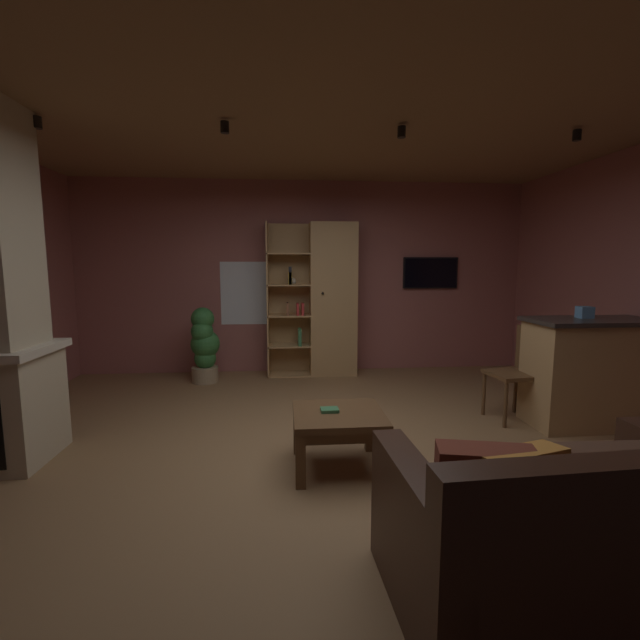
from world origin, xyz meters
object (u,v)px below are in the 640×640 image
object	(u,v)px
coffee_table	(338,423)
table_book_0	(330,410)
tissue_box	(585,312)
potted_floor_plant	(204,345)
leather_couch	(567,540)
bookshelf_cabinet	(327,300)
dining_chair	(520,367)
kitchen_bar_counter	(603,372)
wall_mounted_tv	(430,273)

from	to	relation	value
coffee_table	table_book_0	world-z (taller)	table_book_0
tissue_box	coffee_table	world-z (taller)	tissue_box
potted_floor_plant	leather_couch	bearing A→B (deg)	-60.03
bookshelf_cabinet	leather_couch	world-z (taller)	bookshelf_cabinet
bookshelf_cabinet	coffee_table	size ratio (longest dim) A/B	3.11
dining_chair	potted_floor_plant	xyz separation A→B (m)	(-3.34, 1.67, -0.03)
tissue_box	kitchen_bar_counter	bearing A→B (deg)	-19.68
bookshelf_cabinet	coffee_table	bearing A→B (deg)	-94.04
dining_chair	kitchen_bar_counter	bearing A→B (deg)	-15.88
table_book_0	potted_floor_plant	size ratio (longest dim) A/B	0.14
wall_mounted_tv	table_book_0	bearing A→B (deg)	-120.78
bookshelf_cabinet	dining_chair	world-z (taller)	bookshelf_cabinet
bookshelf_cabinet	dining_chair	distance (m)	2.65
kitchen_bar_counter	tissue_box	distance (m)	0.60
bookshelf_cabinet	potted_floor_plant	world-z (taller)	bookshelf_cabinet
dining_chair	wall_mounted_tv	distance (m)	2.35
table_book_0	kitchen_bar_counter	bearing A→B (deg)	13.56
table_book_0	potted_floor_plant	bearing A→B (deg)	118.50
leather_couch	table_book_0	bearing A→B (deg)	122.47
wall_mounted_tv	potted_floor_plant	bearing A→B (deg)	-171.01
kitchen_bar_counter	dining_chair	bearing A→B (deg)	164.12
dining_chair	coffee_table	bearing A→B (deg)	-155.53
tissue_box	table_book_0	size ratio (longest dim) A/B	0.90
tissue_box	dining_chair	bearing A→B (deg)	165.47
kitchen_bar_counter	wall_mounted_tv	world-z (taller)	wall_mounted_tv
leather_couch	dining_chair	distance (m)	2.52
leather_couch	coffee_table	size ratio (longest dim) A/B	2.38
leather_couch	table_book_0	distance (m)	1.69
kitchen_bar_counter	tissue_box	world-z (taller)	tissue_box
bookshelf_cabinet	leather_couch	bearing A→B (deg)	-81.41
leather_couch	coffee_table	bearing A→B (deg)	120.89
leather_couch	potted_floor_plant	size ratio (longest dim) A/B	1.63
potted_floor_plant	dining_chair	bearing A→B (deg)	-26.55
coffee_table	wall_mounted_tv	size ratio (longest dim) A/B	0.84
dining_chair	wall_mounted_tv	xyz separation A→B (m)	(-0.17, 2.17, 0.88)
bookshelf_cabinet	kitchen_bar_counter	distance (m)	3.29
leather_couch	potted_floor_plant	xyz separation A→B (m)	(-2.27, 3.94, 0.18)
bookshelf_cabinet	coffee_table	distance (m)	2.92
tissue_box	dining_chair	world-z (taller)	tissue_box
tissue_box	wall_mounted_tv	size ratio (longest dim) A/B	0.15
leather_couch	potted_floor_plant	bearing A→B (deg)	119.97
leather_couch	table_book_0	xyz separation A→B (m)	(-0.90, 1.42, 0.13)
kitchen_bar_counter	tissue_box	size ratio (longest dim) A/B	11.92
bookshelf_cabinet	tissue_box	distance (m)	3.07
tissue_box	potted_floor_plant	bearing A→B (deg)	154.98
leather_couch	bookshelf_cabinet	bearing A→B (deg)	98.59
tissue_box	table_book_0	xyz separation A→B (m)	(-2.50, -0.71, -0.64)
kitchen_bar_counter	wall_mounted_tv	size ratio (longest dim) A/B	1.79
kitchen_bar_counter	coffee_table	size ratio (longest dim) A/B	2.13
coffee_table	wall_mounted_tv	bearing A→B (deg)	60.29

